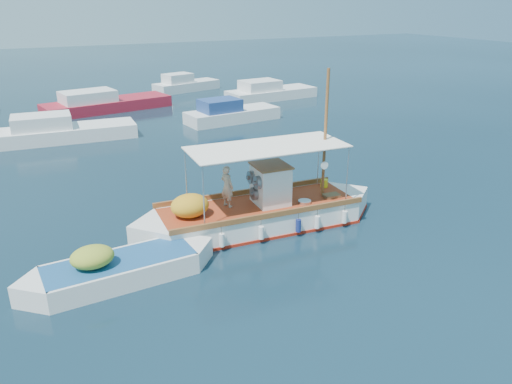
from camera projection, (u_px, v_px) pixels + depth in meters
name	position (u px, v px, depth m)	size (l,w,h in m)	color
ground	(270.00, 226.00, 18.43)	(160.00, 160.00, 0.00)	black
fishing_caique	(257.00, 214.00, 18.17)	(9.45, 3.07, 5.77)	white
dinghy	(119.00, 271.00, 14.77)	(6.02, 1.94, 1.47)	white
bg_boat_nw	(61.00, 132.00, 29.29)	(8.18, 2.95, 1.80)	silver
bg_boat_n	(104.00, 104.00, 36.97)	(9.59, 4.35, 1.80)	#A31B2B
bg_boat_ne	(230.00, 114.00, 33.78)	(6.61, 2.85, 1.80)	silver
bg_boat_e	(269.00, 93.00, 41.39)	(7.77, 3.23, 1.80)	silver
bg_boat_far_n	(185.00, 85.00, 44.99)	(6.32, 3.44, 1.80)	silver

